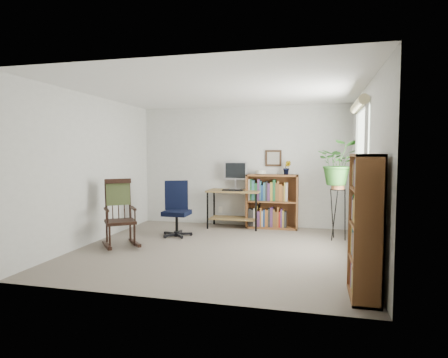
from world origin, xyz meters
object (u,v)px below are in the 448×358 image
(rocking_chair, at_px, (120,213))
(tall_bookshelf, at_px, (365,226))
(desk, at_px, (234,209))
(low_bookshelf, at_px, (272,201))
(office_chair, at_px, (177,208))

(rocking_chair, relative_size, tall_bookshelf, 0.73)
(desk, relative_size, low_bookshelf, 0.98)
(office_chair, height_order, tall_bookshelf, tall_bookshelf)
(office_chair, relative_size, rocking_chair, 0.92)
(low_bookshelf, xyz_separation_m, tall_bookshelf, (1.30, -3.30, 0.20))
(rocking_chair, height_order, low_bookshelf, rocking_chair)
(rocking_chair, bearing_deg, low_bookshelf, 5.65)
(tall_bookshelf, bearing_deg, desk, 122.55)
(desk, distance_m, low_bookshelf, 0.76)
(desk, height_order, low_bookshelf, low_bookshelf)
(desk, height_order, rocking_chair, rocking_chair)
(office_chair, xyz_separation_m, rocking_chair, (-0.60, -0.89, 0.04))
(desk, distance_m, office_chair, 1.29)
(desk, distance_m, rocking_chair, 2.36)
(desk, xyz_separation_m, office_chair, (-0.82, -0.99, 0.12))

